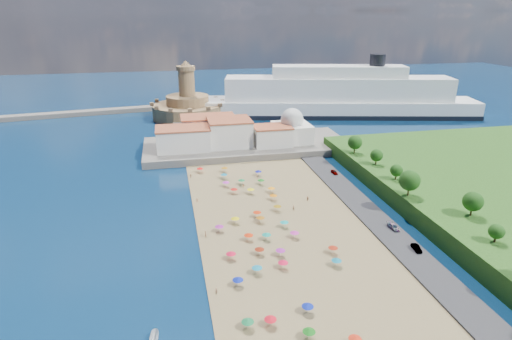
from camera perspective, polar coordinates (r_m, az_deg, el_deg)
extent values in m
plane|color=#071938|center=(123.42, 0.59, -7.61)|extent=(700.00, 700.00, 0.00)
cube|color=#59544C|center=(191.00, -1.21, 3.23)|extent=(90.00, 36.00, 3.00)
cube|color=#59544C|center=(222.01, -8.53, 5.40)|extent=(18.00, 70.00, 2.40)
cube|color=#59544C|center=(279.10, -29.81, 6.03)|extent=(199.03, 34.77, 2.60)
cube|color=silver|center=(182.52, -9.68, 4.09)|extent=(22.00, 14.00, 9.00)
cube|color=silver|center=(185.87, -3.55, 4.96)|extent=(18.00, 16.00, 11.00)
cube|color=silver|center=(185.87, 2.16, 4.50)|extent=(16.00, 12.00, 8.00)
cube|color=silver|center=(196.59, -6.39, 5.58)|extent=(24.00, 14.00, 10.00)
cube|color=silver|center=(192.15, 4.78, 4.98)|extent=(16.00, 16.00, 8.00)
sphere|color=silver|center=(190.65, 4.83, 6.72)|extent=(10.00, 10.00, 10.00)
cylinder|color=silver|center=(189.78, 4.86, 7.83)|extent=(1.20, 1.20, 1.60)
cylinder|color=#A47952|center=(250.47, -9.04, 7.75)|extent=(40.00, 40.00, 8.00)
cylinder|color=#A47952|center=(249.15, -9.12, 9.21)|extent=(24.00, 24.00, 5.00)
cylinder|color=#A47952|center=(247.51, -9.25, 11.36)|extent=(9.00, 9.00, 14.00)
cylinder|color=#A47952|center=(246.38, -9.36, 13.25)|extent=(10.40, 10.40, 2.40)
cone|color=#A47952|center=(246.06, -9.39, 13.87)|extent=(6.00, 6.00, 3.00)
cube|color=black|center=(257.74, 10.60, 7.40)|extent=(163.20, 58.55, 2.61)
cube|color=white|center=(256.98, 10.65, 8.16)|extent=(162.14, 57.94, 9.65)
cube|color=white|center=(254.89, 10.82, 10.63)|extent=(129.80, 46.77, 12.87)
cube|color=white|center=(253.47, 10.97, 12.78)|extent=(76.53, 30.95, 6.43)
cylinder|color=black|center=(257.36, 15.91, 13.95)|extent=(8.58, 8.58, 6.43)
cylinder|color=gray|center=(115.97, 1.41, -8.89)|extent=(0.07, 0.07, 2.00)
cone|color=#0F8B75|center=(115.53, 1.41, -8.50)|extent=(2.50, 2.50, 0.60)
cylinder|color=gray|center=(159.38, 0.31, -0.42)|extent=(0.07, 0.07, 2.00)
cone|color=#0A118E|center=(159.06, 0.31, -0.12)|extent=(2.50, 2.50, 0.60)
cylinder|color=gray|center=(131.81, 2.86, -5.10)|extent=(0.07, 0.07, 2.00)
cone|color=#8D680C|center=(131.43, 2.87, -4.75)|extent=(2.50, 2.50, 0.60)
cylinder|color=gray|center=(102.52, 0.13, -13.21)|extent=(0.07, 0.07, 2.00)
cone|color=#117C9D|center=(102.02, 0.13, -12.78)|extent=(2.50, 2.50, 0.60)
cylinder|color=gray|center=(111.81, 10.21, -10.45)|extent=(0.07, 0.07, 2.00)
cone|color=#9D220E|center=(111.35, 10.24, -10.05)|extent=(2.50, 2.50, 0.60)
cylinder|color=gray|center=(91.92, 6.89, -17.90)|extent=(0.07, 0.07, 2.00)
cone|color=#0B1C91|center=(91.37, 6.91, -17.46)|extent=(2.50, 2.50, 0.60)
cylinder|color=gray|center=(120.37, -4.90, -7.79)|extent=(0.07, 0.07, 2.00)
cone|color=#9D218F|center=(119.95, -4.91, -7.41)|extent=(2.50, 2.50, 0.60)
cylinder|color=gray|center=(115.70, -0.98, -8.96)|extent=(0.07, 0.07, 2.00)
cone|color=red|center=(115.26, -0.99, -8.57)|extent=(2.50, 2.50, 0.60)
cone|color=red|center=(85.71, 13.09, -20.93)|extent=(2.50, 2.50, 0.60)
cylinder|color=gray|center=(151.31, -1.95, -1.60)|extent=(0.07, 0.07, 2.00)
cone|color=#14723A|center=(150.98, -1.95, -1.29)|extent=(2.50, 2.50, 0.60)
cylinder|color=gray|center=(122.49, 3.80, -7.23)|extent=(0.07, 0.07, 2.00)
cone|color=#109994|center=(122.08, 3.81, -6.85)|extent=(2.50, 2.50, 0.60)
cylinder|color=gray|center=(109.47, 0.45, -10.81)|extent=(0.07, 0.07, 2.00)
cone|color=maroon|center=(109.01, 0.46, -10.41)|extent=(2.50, 2.50, 0.60)
cylinder|color=gray|center=(109.20, 3.28, -10.94)|extent=(0.07, 0.07, 2.00)
cone|color=#992095|center=(108.74, 3.29, -10.53)|extent=(2.50, 2.50, 0.60)
cylinder|color=gray|center=(163.47, -4.22, 0.07)|extent=(0.07, 0.07, 2.00)
cone|color=#9B620E|center=(163.16, -4.23, 0.36)|extent=(2.50, 2.50, 0.60)
cylinder|color=gray|center=(139.10, 2.34, -3.67)|extent=(0.07, 0.07, 2.00)
cone|color=orange|center=(138.74, 2.35, -3.33)|extent=(2.50, 2.50, 0.60)
cylinder|color=gray|center=(163.69, -7.46, -0.03)|extent=(0.07, 0.07, 2.00)
cone|color=red|center=(163.38, -7.47, 0.27)|extent=(2.50, 2.50, 0.60)
cylinder|color=gray|center=(156.82, -4.31, -0.84)|extent=(0.07, 0.07, 2.00)
cone|color=#0F6E91|center=(156.50, -4.32, -0.53)|extent=(2.50, 2.50, 0.60)
cylinder|color=gray|center=(87.81, -1.11, -19.88)|extent=(0.07, 0.07, 2.00)
cone|color=#126736|center=(87.23, -1.12, -19.43)|extent=(2.50, 2.50, 0.60)
cylinder|color=gray|center=(106.90, 10.67, -12.05)|extent=(0.07, 0.07, 2.00)
cone|color=#0F6E8A|center=(106.42, 10.70, -11.64)|extent=(2.50, 2.50, 0.60)
cylinder|color=gray|center=(143.91, -2.94, -2.82)|extent=(0.07, 0.07, 2.00)
cone|color=red|center=(143.56, -2.95, -2.49)|extent=(2.50, 2.50, 0.60)
cylinder|color=gray|center=(124.72, 0.59, -6.64)|extent=(0.07, 0.07, 2.00)
cone|color=#A15E0E|center=(124.31, 0.59, -6.27)|extent=(2.50, 2.50, 0.60)
cylinder|color=gray|center=(107.85, -3.35, -11.38)|extent=(0.07, 0.07, 2.00)
cone|color=red|center=(107.38, -3.36, -10.97)|extent=(2.50, 2.50, 0.60)
cylinder|color=gray|center=(104.54, 3.62, -12.52)|extent=(0.07, 0.07, 2.00)
cone|color=red|center=(104.05, 3.64, -12.10)|extent=(2.50, 2.50, 0.60)
cylinder|color=gray|center=(86.34, 7.06, -20.90)|extent=(0.07, 0.07, 2.00)
cone|color=#126513|center=(85.75, 7.09, -20.45)|extent=(2.50, 2.50, 0.60)
cylinder|color=gray|center=(149.75, -4.02, -1.89)|extent=(0.07, 0.07, 2.00)
cone|color=#B526B2|center=(149.41, -4.03, -1.57)|extent=(2.50, 2.50, 0.60)
cylinder|color=gray|center=(88.37, 1.93, -19.58)|extent=(0.07, 0.07, 2.00)
cone|color=red|center=(87.79, 1.94, -19.13)|extent=(2.50, 2.50, 0.60)
cylinder|color=gray|center=(151.27, 0.66, -1.60)|extent=(0.07, 0.07, 2.00)
cone|color=#136D19|center=(150.93, 0.66, -1.28)|extent=(2.50, 2.50, 0.60)
cylinder|color=gray|center=(144.66, 2.07, -2.68)|extent=(0.07, 0.07, 2.00)
cone|color=orange|center=(144.31, 2.08, -2.35)|extent=(2.50, 2.50, 0.60)
cylinder|color=gray|center=(143.65, -0.73, -2.84)|extent=(0.07, 0.07, 2.00)
cone|color=yellow|center=(143.30, -0.73, -2.51)|extent=(2.50, 2.50, 0.60)
cylinder|color=gray|center=(117.31, 5.16, -8.60)|extent=(0.07, 0.07, 2.00)
cone|color=#BE2898|center=(116.87, 5.17, -8.22)|extent=(2.50, 2.50, 0.60)
cylinder|color=gray|center=(127.88, 0.15, -5.92)|extent=(0.07, 0.07, 2.00)
cone|color=red|center=(127.48, 0.15, -5.56)|extent=(2.50, 2.50, 0.60)
cylinder|color=gray|center=(98.69, -2.42, -14.72)|extent=(0.07, 0.07, 2.00)
cone|color=#0B1C91|center=(98.17, -2.43, -14.29)|extent=(2.50, 2.50, 0.60)
cylinder|color=gray|center=(124.42, -2.78, -6.74)|extent=(0.07, 0.07, 2.00)
cone|color=#D2C20B|center=(124.01, -2.79, -6.37)|extent=(2.50, 2.50, 0.60)
imported|color=tan|center=(148.26, -1.69, -2.12)|extent=(1.10, 1.04, 1.80)
imported|color=tan|center=(138.69, -7.84, -4.03)|extent=(1.14, 0.87, 1.56)
imported|color=tan|center=(132.55, 5.04, -5.05)|extent=(0.79, 0.76, 1.82)
imported|color=tan|center=(157.01, 0.11, -0.78)|extent=(1.36, 1.28, 1.84)
imported|color=tan|center=(139.58, 6.92, -3.80)|extent=(1.00, 1.61, 1.66)
imported|color=tan|center=(158.81, -8.71, -0.80)|extent=(1.03, 0.43, 1.76)
imported|color=tan|center=(118.27, -6.77, -8.46)|extent=(1.12, 1.07, 1.83)
imported|color=tan|center=(96.90, -5.32, -15.71)|extent=(0.68, 0.63, 1.56)
imported|color=white|center=(87.65, -13.41, -21.02)|extent=(2.10, 4.36, 1.62)
imported|color=gray|center=(126.66, 17.86, -7.21)|extent=(2.34, 4.77, 1.33)
imported|color=gray|center=(118.06, 20.60, -9.70)|extent=(1.81, 4.17, 1.33)
imported|color=gray|center=(162.87, 10.40, -0.27)|extent=(1.68, 3.90, 1.31)
cylinder|color=#382314|center=(118.35, 29.26, -7.94)|extent=(0.50, 0.50, 2.04)
sphere|color=#14380F|center=(117.57, 29.42, -7.14)|extent=(3.68, 3.68, 3.68)
cylinder|color=#382314|center=(129.69, 26.77, -4.84)|extent=(0.50, 0.50, 3.00)
sphere|color=#14380F|center=(128.66, 26.96, -3.74)|extent=(5.40, 5.40, 5.40)
cylinder|color=#382314|center=(135.97, 19.66, -2.53)|extent=(0.50, 0.50, 3.46)
sphere|color=#14380F|center=(134.85, 19.81, -1.31)|extent=(6.24, 6.24, 6.24)
cylinder|color=#382314|center=(147.62, 18.14, -0.78)|extent=(0.50, 0.50, 2.28)
sphere|color=#14380F|center=(146.92, 18.23, -0.04)|extent=(4.11, 4.11, 4.11)
cylinder|color=#382314|center=(159.93, 15.71, 1.15)|extent=(0.50, 0.50, 2.50)
sphere|color=#14380F|center=(159.23, 15.78, 1.91)|extent=(4.51, 4.51, 4.51)
cylinder|color=#382314|center=(170.97, 12.99, 2.74)|extent=(0.50, 0.50, 3.07)
sphere|color=#14380F|center=(170.17, 13.07, 3.62)|extent=(5.53, 5.53, 5.53)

